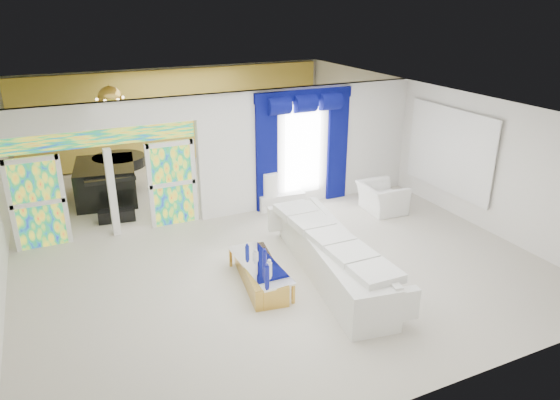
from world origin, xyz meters
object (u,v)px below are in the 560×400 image
white_sofa (331,258)px  console_table (281,201)px  coffee_table (260,274)px  grand_piano (106,182)px  armchair (382,198)px

white_sofa → console_table: (0.58, 3.49, -0.19)m
white_sofa → coffee_table: 1.40m
console_table → grand_piano: (-3.92, 2.53, 0.29)m
white_sofa → armchair: bearing=47.9°
console_table → armchair: (2.20, -1.23, 0.16)m
coffee_table → grand_piano: bearing=109.2°
white_sofa → console_table: bearing=89.3°
coffee_table → console_table: coffee_table is taller
coffee_table → console_table: bearing=58.8°
armchair → grand_piano: grand_piano is taller
coffee_table → armchair: (4.13, 1.96, 0.16)m
grand_piano → coffee_table: bearing=-62.8°
white_sofa → console_table: white_sofa is taller
white_sofa → grand_piano: (-3.34, 6.02, 0.10)m
armchair → console_table: bearing=64.5°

